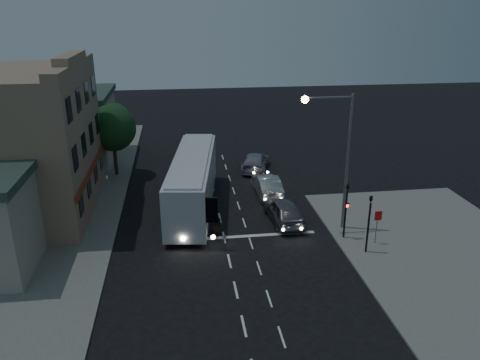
{
  "coord_description": "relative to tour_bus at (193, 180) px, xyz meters",
  "views": [
    {
      "loc": [
        -2.61,
        -24.96,
        14.14
      ],
      "look_at": [
        1.66,
        6.59,
        2.2
      ],
      "focal_mm": 35.0,
      "sensor_mm": 36.0,
      "label": 1
    }
  ],
  "objects": [
    {
      "name": "streetlight",
      "position": [
        9.08,
        -4.89,
        3.58
      ],
      "size": [
        3.32,
        0.44,
        9.0
      ],
      "color": "slate",
      "rests_on": "sidewalk_near"
    },
    {
      "name": "tour_bus",
      "position": [
        0.0,
        0.0,
        0.0
      ],
      "size": [
        4.36,
        13.22,
        3.97
      ],
      "rotation": [
        0.0,
        0.0,
        -0.13
      ],
      "color": "silver",
      "rests_on": "ground"
    },
    {
      "name": "traffic_signal_side",
      "position": [
        10.04,
        -8.29,
        0.27
      ],
      "size": [
        0.18,
        0.15,
        4.1
      ],
      "color": "black",
      "rests_on": "sidewalk_near"
    },
    {
      "name": "car_suv",
      "position": [
        6.07,
        -3.29,
        -1.32
      ],
      "size": [
        2.31,
        5.0,
        1.66
      ],
      "primitive_type": "imported",
      "rotation": [
        0.0,
        0.0,
        3.21
      ],
      "color": "slate",
      "rests_on": "ground"
    },
    {
      "name": "low_building_north",
      "position": [
        -11.76,
        12.91,
        1.24
      ],
      "size": [
        9.4,
        9.4,
        6.5
      ],
      "color": "#A7A090",
      "rests_on": "sidewalk_far"
    },
    {
      "name": "main_building",
      "position": [
        -12.22,
        0.91,
        3.01
      ],
      "size": [
        10.12,
        12.0,
        11.0
      ],
      "color": "#997D62",
      "rests_on": "sidewalk_far"
    },
    {
      "name": "street_tree",
      "position": [
        -6.47,
        7.93,
        2.35
      ],
      "size": [
        4.0,
        4.0,
        6.2
      ],
      "color": "black",
      "rests_on": "sidewalk_far"
    },
    {
      "name": "ground",
      "position": [
        1.74,
        -7.09,
        -2.15
      ],
      "size": [
        120.0,
        120.0,
        0.0
      ],
      "primitive_type": "plane",
      "color": "black"
    },
    {
      "name": "sidewalk_far",
      "position": [
        -11.26,
        0.91,
        -2.09
      ],
      "size": [
        12.0,
        50.0,
        0.12
      ],
      "primitive_type": "cube",
      "color": "slate",
      "rests_on": "ground"
    },
    {
      "name": "regulatory_sign",
      "position": [
        11.04,
        -7.33,
        -0.55
      ],
      "size": [
        0.45,
        0.12,
        2.2
      ],
      "color": "slate",
      "rests_on": "sidewalk_near"
    },
    {
      "name": "car_sedan_a",
      "position": [
        5.85,
        1.73,
        -1.35
      ],
      "size": [
        1.81,
        4.89,
        1.6
      ],
      "primitive_type": "imported",
      "rotation": [
        0.0,
        0.0,
        3.17
      ],
      "color": "silver",
      "rests_on": "ground"
    },
    {
      "name": "traffic_signal_main",
      "position": [
        9.34,
        -6.32,
        0.27
      ],
      "size": [
        0.25,
        0.35,
        4.1
      ],
      "color": "black",
      "rests_on": "sidewalk_near"
    },
    {
      "name": "sidewalk_near",
      "position": [
        14.74,
        -11.09,
        -2.09
      ],
      "size": [
        12.0,
        24.0,
        0.12
      ],
      "primitive_type": "cube",
      "color": "slate",
      "rests_on": "ground"
    },
    {
      "name": "road_markings",
      "position": [
        3.02,
        -3.79,
        -2.14
      ],
      "size": [
        8.0,
        30.55,
        0.01
      ],
      "color": "silver",
      "rests_on": "ground"
    },
    {
      "name": "car_sedan_b",
      "position": [
        5.95,
        7.92,
        -1.39
      ],
      "size": [
        3.52,
        5.58,
        1.51
      ],
      "primitive_type": "imported",
      "rotation": [
        0.0,
        0.0,
        2.85
      ],
      "color": "#AFAEBA",
      "rests_on": "ground"
    }
  ]
}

